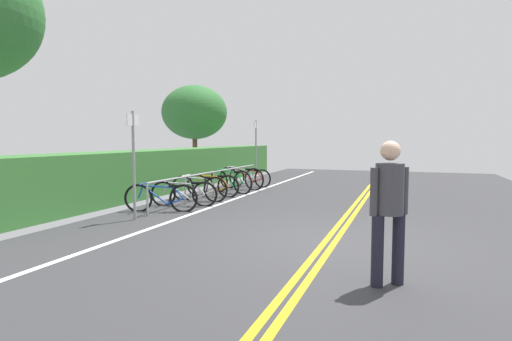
% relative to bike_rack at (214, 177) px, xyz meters
% --- Properties ---
extents(ground_plane, '(31.73, 10.36, 0.05)m').
position_rel_bike_rack_xyz_m(ground_plane, '(-4.22, -4.18, -0.60)').
color(ground_plane, '#353538').
extents(centre_line_yellow_inner, '(28.56, 0.10, 0.00)m').
position_rel_bike_rack_xyz_m(centre_line_yellow_inner, '(-4.22, -4.26, -0.57)').
color(centre_line_yellow_inner, gold).
rests_on(centre_line_yellow_inner, ground_plane).
extents(centre_line_yellow_outer, '(28.56, 0.10, 0.00)m').
position_rel_bike_rack_xyz_m(centre_line_yellow_outer, '(-4.22, -4.10, -0.57)').
color(centre_line_yellow_outer, gold).
rests_on(centre_line_yellow_outer, ground_plane).
extents(bike_lane_stripe_white, '(28.56, 0.12, 0.00)m').
position_rel_bike_rack_xyz_m(bike_lane_stripe_white, '(-4.22, -0.80, -0.57)').
color(bike_lane_stripe_white, white).
rests_on(bike_lane_stripe_white, ground_plane).
extents(bike_rack, '(6.66, 0.05, 0.75)m').
position_rel_bike_rack_xyz_m(bike_rack, '(0.00, 0.00, 0.00)').
color(bike_rack, '#9EA0A5').
rests_on(bike_rack, ground_plane).
extents(bicycle_0, '(0.65, 1.67, 0.70)m').
position_rel_bike_rack_xyz_m(bicycle_0, '(-2.72, 0.03, -0.25)').
color(bicycle_0, black).
rests_on(bicycle_0, ground_plane).
extents(bicycle_1, '(0.59, 1.68, 0.68)m').
position_rel_bike_rack_xyz_m(bicycle_1, '(-1.82, -0.06, -0.26)').
color(bicycle_1, black).
rests_on(bicycle_1, ground_plane).
extents(bicycle_2, '(0.46, 1.70, 0.73)m').
position_rel_bike_rack_xyz_m(bicycle_2, '(-0.93, -0.02, -0.23)').
color(bicycle_2, black).
rests_on(bicycle_2, ground_plane).
extents(bicycle_3, '(0.46, 1.67, 0.70)m').
position_rel_bike_rack_xyz_m(bicycle_3, '(-0.05, 0.00, -0.25)').
color(bicycle_3, black).
rests_on(bicycle_3, ground_plane).
extents(bicycle_4, '(0.62, 1.67, 0.77)m').
position_rel_bike_rack_xyz_m(bicycle_4, '(0.91, -0.15, -0.22)').
color(bicycle_4, black).
rests_on(bicycle_4, ground_plane).
extents(bicycle_5, '(0.56, 1.80, 0.78)m').
position_rel_bike_rack_xyz_m(bicycle_5, '(1.92, -0.09, -0.21)').
color(bicycle_5, black).
rests_on(bicycle_5, ground_plane).
extents(bicycle_6, '(0.49, 1.73, 0.69)m').
position_rel_bike_rack_xyz_m(bicycle_6, '(2.74, -0.08, -0.26)').
color(bicycle_6, black).
rests_on(bicycle_6, ground_plane).
extents(pedestrian, '(0.33, 0.41, 1.68)m').
position_rel_bike_rack_xyz_m(pedestrian, '(-5.98, -5.16, 0.39)').
color(pedestrian, '#1E1E2D').
rests_on(pedestrian, ground_plane).
extents(sign_post_near, '(0.36, 0.06, 2.27)m').
position_rel_bike_rack_xyz_m(sign_post_near, '(-3.76, -0.00, 0.79)').
color(sign_post_near, gray).
rests_on(sign_post_near, ground_plane).
extents(sign_post_far, '(0.36, 0.06, 2.40)m').
position_rel_bike_rack_xyz_m(sign_post_far, '(4.16, 0.20, 0.86)').
color(sign_post_far, gray).
rests_on(sign_post_far, ground_plane).
extents(hedge_backdrop, '(15.61, 1.34, 1.34)m').
position_rel_bike_rack_xyz_m(hedge_backdrop, '(1.50, 2.15, 0.10)').
color(hedge_backdrop, '#387533').
rests_on(hedge_backdrop, ground_plane).
extents(tree_mid, '(3.11, 3.11, 4.24)m').
position_rel_bike_rack_xyz_m(tree_mid, '(6.73, 4.28, 2.38)').
color(tree_mid, brown).
rests_on(tree_mid, ground_plane).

